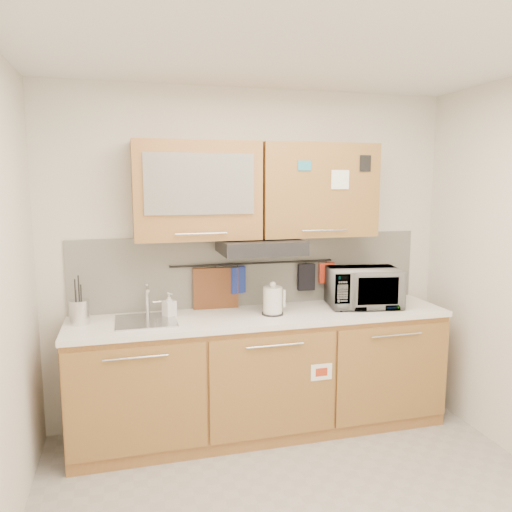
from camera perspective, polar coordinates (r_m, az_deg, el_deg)
ceiling at (r=2.58m, az=8.61°, el=24.22°), size 3.20×3.20×0.00m
wall_back at (r=3.96m, az=-0.45°, el=-0.16°), size 3.20×0.00×3.20m
base_cabinet at (r=3.91m, az=0.72°, el=-13.91°), size 2.80×0.64×0.88m
countertop at (r=3.75m, az=0.75°, el=-6.92°), size 2.82×0.62×0.04m
backsplash at (r=3.96m, az=-0.40°, el=-1.62°), size 2.80×0.02×0.56m
upper_cabinets at (r=3.74m, az=0.15°, el=7.50°), size 1.82×0.37×0.70m
range_hood at (r=3.70m, az=0.51°, el=1.11°), size 0.60×0.46×0.10m
sink at (r=3.63m, az=-12.45°, el=-7.23°), size 0.42×0.40×0.26m
utensil_rail at (r=3.91m, az=-0.26°, el=-0.85°), size 1.30×0.02×0.02m
utensil_crock at (r=3.67m, az=-19.51°, el=-6.03°), size 0.14×0.14×0.34m
kettle at (r=3.70m, az=1.94°, el=-5.21°), size 0.18×0.16×0.25m
toaster at (r=3.99m, az=13.27°, el=-4.47°), size 0.26×0.18×0.19m
microwave at (r=4.02m, az=12.17°, el=-3.53°), size 0.60×0.45×0.30m
soap_bottle at (r=3.69m, az=-9.89°, el=-5.52°), size 0.11×0.11×0.18m
cutting_board at (r=3.88m, az=-4.61°, el=-4.52°), size 0.35×0.04×0.43m
oven_mitt at (r=3.89m, az=-2.07°, el=-2.76°), size 0.13×0.07×0.21m
dark_pouch at (r=4.05m, az=5.78°, el=-2.41°), size 0.14×0.05×0.22m
pot_holder at (r=4.11m, az=8.07°, el=-1.93°), size 0.14×0.03×0.17m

